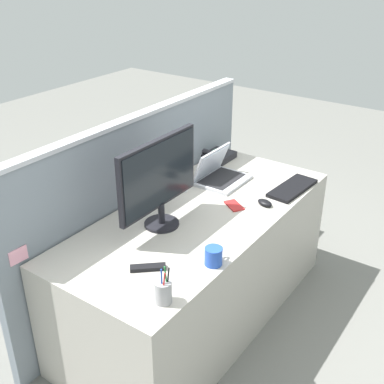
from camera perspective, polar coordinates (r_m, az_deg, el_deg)
The scene contains 13 objects.
ground_plane at distance 3.23m, azimuth 0.75°, elevation -13.81°, with size 10.00×10.00×0.00m, color slate.
desk at distance 3.00m, azimuth 0.79°, elevation -8.53°, with size 1.85×0.82×0.73m, color #ADA89E.
cubicle_divider at distance 3.10m, azimuth -6.01°, elevation -1.89°, with size 2.09×0.08×1.23m.
desktop_monitor at distance 2.57m, azimuth -3.87°, elevation 1.68°, with size 0.60×0.19×0.50m.
laptop at distance 3.18m, azimuth 3.11°, elevation 2.16°, with size 0.33×0.27×0.21m.
desk_phone at distance 3.51m, azimuth 3.01°, elevation 4.28°, with size 0.20×0.19×0.08m.
keyboard_main at distance 3.13m, azimuth 11.63°, elevation 0.46°, with size 0.39×0.15×0.02m, color black.
computer_mouse_right_hand at distance 2.91m, azimuth 8.49°, elevation -1.24°, with size 0.06×0.10×0.03m, color black.
pen_cup at distance 2.13m, azimuth -3.37°, elevation -11.50°, with size 0.08×0.08×0.18m.
cell_phone_red_case at distance 2.89m, azimuth 4.92°, elevation -1.57°, with size 0.07×0.13×0.01m, color #B22323.
cell_phone_white_slab at distance 3.07m, azimuth -1.80°, elevation 0.33°, with size 0.06×0.14×0.01m, color silver.
tv_remote at distance 2.35m, azimuth -5.16°, elevation -8.76°, with size 0.04×0.17×0.02m, color black.
coffee_mug at distance 2.36m, azimuth 2.55°, elevation -7.46°, with size 0.12×0.09×0.09m.
Camera 1 is at (-2.02, -1.38, 2.11)m, focal length 45.75 mm.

